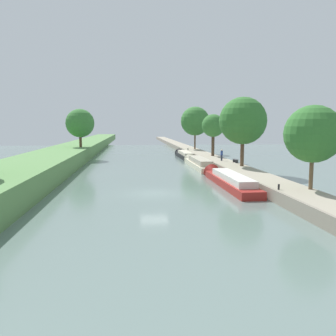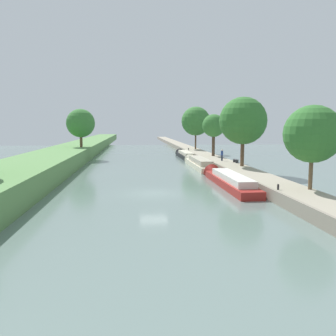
{
  "view_description": "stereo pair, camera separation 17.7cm",
  "coord_description": "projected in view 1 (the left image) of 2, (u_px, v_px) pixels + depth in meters",
  "views": [
    {
      "loc": [
        -1.95,
        -31.14,
        6.11
      ],
      "look_at": [
        2.36,
        10.62,
        1.0
      ],
      "focal_mm": 37.32,
      "sensor_mm": 36.0,
      "label": 1
    },
    {
      "loc": [
        -1.77,
        -31.16,
        6.11
      ],
      "look_at": [
        2.36,
        10.62,
        1.0
      ],
      "focal_mm": 37.32,
      "sensor_mm": 36.0,
      "label": 2
    }
  ],
  "objects": [
    {
      "name": "ground_plane",
      "position": [
        154.0,
        193.0,
        31.69
      ],
      "size": [
        160.0,
        160.0,
        0.0
      ],
      "primitive_type": "plane",
      "color": "slate"
    },
    {
      "name": "left_grassy_bank",
      "position": [
        1.0,
        184.0,
        30.19
      ],
      "size": [
        7.72,
        260.0,
        2.24
      ],
      "color": "#5B894C",
      "rests_on": "ground_plane"
    },
    {
      "name": "right_towpath",
      "position": [
        273.0,
        186.0,
        32.76
      ],
      "size": [
        3.37,
        260.0,
        0.98
      ],
      "color": "#9E937F",
      "rests_on": "ground_plane"
    },
    {
      "name": "stone_quay",
      "position": [
        254.0,
        186.0,
        32.57
      ],
      "size": [
        0.25,
        260.0,
        1.03
      ],
      "color": "gray",
      "rests_on": "ground_plane"
    },
    {
      "name": "narrowboat_red",
      "position": [
        228.0,
        180.0,
        35.98
      ],
      "size": [
        2.11,
        15.27,
        2.01
      ],
      "color": "maroon",
      "rests_on": "ground_plane"
    },
    {
      "name": "narrowboat_cream",
      "position": [
        198.0,
        163.0,
        51.7
      ],
      "size": [
        2.06,
        15.22,
        2.07
      ],
      "color": "beige",
      "rests_on": "ground_plane"
    },
    {
      "name": "narrowboat_black",
      "position": [
        184.0,
        155.0,
        66.69
      ],
      "size": [
        1.93,
        15.24,
        1.85
      ],
      "color": "black",
      "rests_on": "ground_plane"
    },
    {
      "name": "tree_rightbank_near",
      "position": [
        313.0,
        134.0,
        27.72
      ],
      "size": [
        4.6,
        4.6,
        6.76
      ],
      "color": "brown",
      "rests_on": "right_towpath"
    },
    {
      "name": "tree_rightbank_midnear",
      "position": [
        243.0,
        121.0,
        43.81
      ],
      "size": [
        5.95,
        5.95,
        8.72
      ],
      "color": "brown",
      "rests_on": "right_towpath"
    },
    {
      "name": "tree_rightbank_midfar",
      "position": [
        213.0,
        126.0,
        58.84
      ],
      "size": [
        3.84,
        3.84,
        7.06
      ],
      "color": "#4C3828",
      "rests_on": "right_towpath"
    },
    {
      "name": "tree_rightbank_far",
      "position": [
        195.0,
        121.0,
        75.76
      ],
      "size": [
        6.26,
        6.26,
        9.23
      ],
      "color": "brown",
      "rests_on": "right_towpath"
    },
    {
      "name": "tree_leftbank_downstream",
      "position": [
        80.0,
        123.0,
        62.88
      ],
      "size": [
        5.12,
        5.12,
        6.88
      ],
      "color": "brown",
      "rests_on": "left_grassy_bank"
    },
    {
      "name": "person_walking",
      "position": [
        222.0,
        155.0,
        51.23
      ],
      "size": [
        0.34,
        0.34,
        1.66
      ],
      "color": "#282D42",
      "rests_on": "right_towpath"
    },
    {
      "name": "mooring_bollard_near",
      "position": [
        279.0,
        187.0,
        28.06
      ],
      "size": [
        0.16,
        0.16,
        0.45
      ],
      "color": "black",
      "rests_on": "right_towpath"
    },
    {
      "name": "mooring_bollard_far",
      "position": [
        188.0,
        149.0,
        73.4
      ],
      "size": [
        0.16,
        0.16,
        0.45
      ],
      "color": "black",
      "rests_on": "right_towpath"
    },
    {
      "name": "park_bench",
      "position": [
        235.0,
        160.0,
        48.61
      ],
      "size": [
        0.44,
        1.5,
        0.47
      ],
      "color": "#333338",
      "rests_on": "right_towpath"
    }
  ]
}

